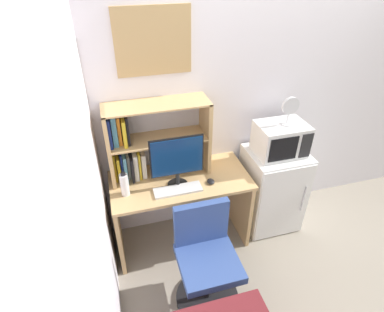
{
  "coord_description": "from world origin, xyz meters",
  "views": [
    {
      "loc": [
        -1.44,
        -2.49,
        2.51
      ],
      "look_at": [
        -0.83,
        -0.33,
        1.02
      ],
      "focal_mm": 29.61,
      "sensor_mm": 36.0,
      "label": 1
    }
  ],
  "objects_px": {
    "mini_fridge": "(272,189)",
    "desk_fan": "(290,109)",
    "microwave": "(281,139)",
    "desk_chair": "(206,263)",
    "hutch_bookshelf": "(142,142)",
    "computer_mouse": "(211,181)",
    "water_bottle": "(125,184)",
    "keyboard": "(178,190)",
    "monitor": "(177,159)",
    "wall_corkboard": "(153,42)"
  },
  "relations": [
    {
      "from": "water_bottle",
      "to": "desk_fan",
      "type": "height_order",
      "value": "desk_fan"
    },
    {
      "from": "microwave",
      "to": "water_bottle",
      "type": "bearing_deg",
      "value": -176.39
    },
    {
      "from": "hutch_bookshelf",
      "to": "monitor",
      "type": "xyz_separation_m",
      "value": [
        0.25,
        -0.25,
        -0.06
      ]
    },
    {
      "from": "desk_chair",
      "to": "mini_fridge",
      "type": "bearing_deg",
      "value": 35.56
    },
    {
      "from": "keyboard",
      "to": "desk_chair",
      "type": "xyz_separation_m",
      "value": [
        0.1,
        -0.49,
        -0.39
      ]
    },
    {
      "from": "hutch_bookshelf",
      "to": "monitor",
      "type": "bearing_deg",
      "value": -44.97
    },
    {
      "from": "water_bottle",
      "to": "wall_corkboard",
      "type": "relative_size",
      "value": 0.37
    },
    {
      "from": "monitor",
      "to": "wall_corkboard",
      "type": "relative_size",
      "value": 0.81
    },
    {
      "from": "keyboard",
      "to": "microwave",
      "type": "xyz_separation_m",
      "value": [
        1.02,
        0.17,
        0.24
      ]
    },
    {
      "from": "monitor",
      "to": "microwave",
      "type": "xyz_separation_m",
      "value": [
        1.01,
        0.1,
        -0.02
      ]
    },
    {
      "from": "monitor",
      "to": "hutch_bookshelf",
      "type": "bearing_deg",
      "value": 135.03
    },
    {
      "from": "keyboard",
      "to": "mini_fridge",
      "type": "distance_m",
      "value": 1.09
    },
    {
      "from": "water_bottle",
      "to": "microwave",
      "type": "bearing_deg",
      "value": 3.61
    },
    {
      "from": "hutch_bookshelf",
      "to": "microwave",
      "type": "distance_m",
      "value": 1.27
    },
    {
      "from": "computer_mouse",
      "to": "monitor",
      "type": "bearing_deg",
      "value": 171.08
    },
    {
      "from": "water_bottle",
      "to": "microwave",
      "type": "height_order",
      "value": "microwave"
    },
    {
      "from": "mini_fridge",
      "to": "microwave",
      "type": "distance_m",
      "value": 0.59
    },
    {
      "from": "hutch_bookshelf",
      "to": "wall_corkboard",
      "type": "bearing_deg",
      "value": 35.11
    },
    {
      "from": "water_bottle",
      "to": "wall_corkboard",
      "type": "xyz_separation_m",
      "value": [
        0.37,
        0.36,
        1.03
      ]
    },
    {
      "from": "water_bottle",
      "to": "desk_fan",
      "type": "xyz_separation_m",
      "value": [
        1.49,
        0.09,
        0.45
      ]
    },
    {
      "from": "keyboard",
      "to": "microwave",
      "type": "distance_m",
      "value": 1.06
    },
    {
      "from": "microwave",
      "to": "desk_chair",
      "type": "bearing_deg",
      "value": -144.32
    },
    {
      "from": "monitor",
      "to": "mini_fridge",
      "type": "relative_size",
      "value": 0.55
    },
    {
      "from": "desk_chair",
      "to": "wall_corkboard",
      "type": "bearing_deg",
      "value": 99.95
    },
    {
      "from": "microwave",
      "to": "desk_fan",
      "type": "distance_m",
      "value": 0.3
    },
    {
      "from": "keyboard",
      "to": "desk_fan",
      "type": "xyz_separation_m",
      "value": [
        1.06,
        0.16,
        0.54
      ]
    },
    {
      "from": "mini_fridge",
      "to": "microwave",
      "type": "bearing_deg",
      "value": 89.82
    },
    {
      "from": "mini_fridge",
      "to": "desk_fan",
      "type": "height_order",
      "value": "desk_fan"
    },
    {
      "from": "microwave",
      "to": "monitor",
      "type": "bearing_deg",
      "value": -174.52
    },
    {
      "from": "hutch_bookshelf",
      "to": "mini_fridge",
      "type": "distance_m",
      "value": 1.43
    },
    {
      "from": "water_bottle",
      "to": "desk_fan",
      "type": "bearing_deg",
      "value": 3.32
    },
    {
      "from": "keyboard",
      "to": "computer_mouse",
      "type": "height_order",
      "value": "computer_mouse"
    },
    {
      "from": "microwave",
      "to": "desk_chair",
      "type": "height_order",
      "value": "microwave"
    },
    {
      "from": "desk_fan",
      "to": "mini_fridge",
      "type": "bearing_deg",
      "value": 175.97
    },
    {
      "from": "hutch_bookshelf",
      "to": "water_bottle",
      "type": "distance_m",
      "value": 0.39
    },
    {
      "from": "water_bottle",
      "to": "microwave",
      "type": "relative_size",
      "value": 0.49
    },
    {
      "from": "computer_mouse",
      "to": "water_bottle",
      "type": "xyz_separation_m",
      "value": [
        -0.73,
        0.05,
        0.09
      ]
    },
    {
      "from": "microwave",
      "to": "wall_corkboard",
      "type": "height_order",
      "value": "wall_corkboard"
    },
    {
      "from": "hutch_bookshelf",
      "to": "desk_fan",
      "type": "bearing_deg",
      "value": -6.9
    },
    {
      "from": "mini_fridge",
      "to": "desk_fan",
      "type": "distance_m",
      "value": 0.89
    },
    {
      "from": "hutch_bookshelf",
      "to": "water_bottle",
      "type": "bearing_deg",
      "value": -129.52
    },
    {
      "from": "monitor",
      "to": "desk_chair",
      "type": "xyz_separation_m",
      "value": [
        0.09,
        -0.56,
        -0.66
      ]
    },
    {
      "from": "hutch_bookshelf",
      "to": "computer_mouse",
      "type": "distance_m",
      "value": 0.69
    },
    {
      "from": "keyboard",
      "to": "hutch_bookshelf",
      "type": "bearing_deg",
      "value": 125.8
    },
    {
      "from": "keyboard",
      "to": "monitor",
      "type": "bearing_deg",
      "value": 77.31
    },
    {
      "from": "hutch_bookshelf",
      "to": "computer_mouse",
      "type": "xyz_separation_m",
      "value": [
        0.53,
        -0.29,
        -0.32
      ]
    },
    {
      "from": "hutch_bookshelf",
      "to": "microwave",
      "type": "relative_size",
      "value": 1.95
    },
    {
      "from": "computer_mouse",
      "to": "microwave",
      "type": "height_order",
      "value": "microwave"
    },
    {
      "from": "water_bottle",
      "to": "mini_fridge",
      "type": "distance_m",
      "value": 1.52
    },
    {
      "from": "keyboard",
      "to": "computer_mouse",
      "type": "xyz_separation_m",
      "value": [
        0.3,
        0.03,
        0.01
      ]
    }
  ]
}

